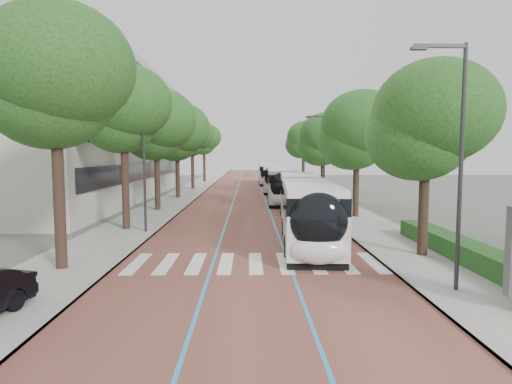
% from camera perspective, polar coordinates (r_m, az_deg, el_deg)
% --- Properties ---
extents(ground, '(160.00, 160.00, 0.00)m').
position_cam_1_polar(ground, '(17.36, -0.68, -10.33)').
color(ground, '#51544C').
rests_on(ground, ground).
extents(road, '(11.00, 140.00, 0.02)m').
position_cam_1_polar(road, '(56.93, -0.90, 0.38)').
color(road, brown).
rests_on(road, ground).
extents(sidewalk_left, '(4.00, 140.00, 0.12)m').
position_cam_1_polar(sidewalk_left, '(57.41, -8.41, 0.42)').
color(sidewalk_left, gray).
rests_on(sidewalk_left, ground).
extents(sidewalk_right, '(4.00, 140.00, 0.12)m').
position_cam_1_polar(sidewalk_right, '(57.43, 6.60, 0.44)').
color(sidewalk_right, gray).
rests_on(sidewalk_right, ground).
extents(kerb_left, '(0.20, 140.00, 0.14)m').
position_cam_1_polar(kerb_left, '(57.19, -6.52, 0.42)').
color(kerb_left, gray).
rests_on(kerb_left, ground).
extents(kerb_right, '(0.20, 140.00, 0.14)m').
position_cam_1_polar(kerb_right, '(57.21, 4.71, 0.44)').
color(kerb_right, gray).
rests_on(kerb_right, ground).
extents(zebra_crossing, '(10.55, 3.60, 0.01)m').
position_cam_1_polar(zebra_crossing, '(18.32, -0.07, -9.43)').
color(zebra_crossing, silver).
rests_on(zebra_crossing, ground).
extents(lane_line_left, '(0.12, 126.00, 0.01)m').
position_cam_1_polar(lane_line_left, '(56.95, -2.51, 0.40)').
color(lane_line_left, '#278BC4').
rests_on(lane_line_left, road).
extents(lane_line_right, '(0.12, 126.00, 0.01)m').
position_cam_1_polar(lane_line_right, '(56.95, 0.71, 0.40)').
color(lane_line_right, '#278BC4').
rests_on(lane_line_right, road).
extents(office_building, '(18.11, 40.00, 14.00)m').
position_cam_1_polar(office_building, '(48.82, -24.61, 7.38)').
color(office_building, '#A19E95').
rests_on(office_building, ground).
extents(hedge, '(1.20, 14.00, 0.80)m').
position_cam_1_polar(hedge, '(19.53, 27.36, -7.60)').
color(hedge, '#1E4116').
rests_on(hedge, sidewalk_right).
extents(streetlight_near, '(1.82, 0.20, 8.00)m').
position_cam_1_polar(streetlight_near, '(15.29, 25.13, 5.38)').
color(streetlight_near, '#2C2C2E').
rests_on(streetlight_near, sidewalk_right).
extents(streetlight_far, '(1.82, 0.20, 8.00)m').
position_cam_1_polar(streetlight_far, '(39.32, 8.86, 5.27)').
color(streetlight_far, '#2C2C2E').
rests_on(streetlight_far, sidewalk_right).
extents(lamp_post_left, '(0.14, 0.14, 8.00)m').
position_cam_1_polar(lamp_post_left, '(25.47, -14.68, 3.78)').
color(lamp_post_left, '#2C2C2E').
rests_on(lamp_post_left, sidewalk_left).
extents(trees_left, '(6.31, 60.39, 9.70)m').
position_cam_1_polar(trees_left, '(41.46, -11.41, 8.05)').
color(trees_left, black).
rests_on(trees_left, ground).
extents(trees_right, '(5.88, 47.35, 8.77)m').
position_cam_1_polar(trees_right, '(39.31, 10.51, 7.07)').
color(trees_right, black).
rests_on(trees_right, ground).
extents(lead_bus, '(3.62, 18.51, 3.20)m').
position_cam_1_polar(lead_bus, '(25.20, 6.40, -1.78)').
color(lead_bus, black).
rests_on(lead_bus, ground).
extents(bus_queued_0, '(2.96, 12.48, 3.20)m').
position_cam_1_polar(bus_queued_0, '(41.49, 3.35, 0.89)').
color(bus_queued_0, silver).
rests_on(bus_queued_0, ground).
extents(bus_queued_1, '(3.01, 12.49, 3.20)m').
position_cam_1_polar(bus_queued_1, '(53.28, 2.38, 1.80)').
color(bus_queued_1, silver).
rests_on(bus_queued_1, ground).
extents(bus_queued_2, '(2.59, 12.41, 3.20)m').
position_cam_1_polar(bus_queued_2, '(66.89, 1.46, 2.46)').
color(bus_queued_2, silver).
rests_on(bus_queued_2, ground).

